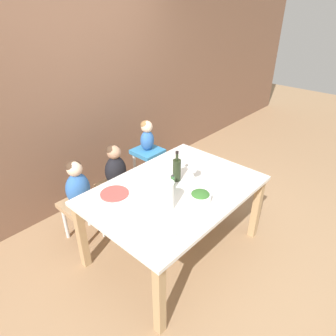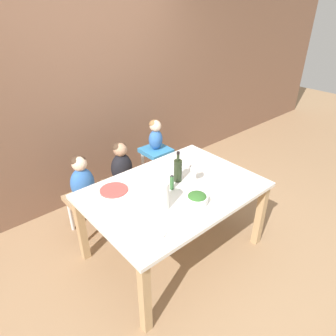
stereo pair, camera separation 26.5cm
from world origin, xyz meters
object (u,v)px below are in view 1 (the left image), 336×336
(chair_right_highchair, at_px, (148,162))
(person_child_left, at_px, (77,184))
(chair_far_center, at_px, (118,190))
(dinner_plate_front_left, at_px, (160,232))
(paper_towel_roll, at_px, (167,196))
(dinner_plate_back_left, at_px, (114,194))
(person_baby_right, at_px, (147,134))
(salad_bowl_large, at_px, (201,196))
(person_child_center, at_px, (115,166))
(dinner_plate_front_right, at_px, (229,179))
(wine_glass_near, at_px, (193,168))
(chair_far_left, at_px, (82,209))
(dinner_plate_back_right, at_px, (182,160))
(wine_bottle, at_px, (177,169))

(chair_right_highchair, relative_size, person_child_left, 1.48)
(chair_far_center, xyz_separation_m, dinner_plate_front_left, (-0.47, -1.11, 0.37))
(chair_right_highchair, xyz_separation_m, person_child_left, (-0.95, 0.00, 0.15))
(paper_towel_roll, distance_m, dinner_plate_back_left, 0.52)
(person_baby_right, relative_size, salad_bowl_large, 1.93)
(dinner_plate_back_left, bearing_deg, salad_bowl_large, -55.21)
(person_child_left, distance_m, person_child_center, 0.47)
(person_child_center, bearing_deg, person_baby_right, 0.05)
(dinner_plate_front_left, bearing_deg, person_child_left, 89.61)
(dinner_plate_front_right, bearing_deg, chair_right_highchair, 90.34)
(salad_bowl_large, bearing_deg, chair_far_center, 91.97)
(person_baby_right, relative_size, wine_glass_near, 1.87)
(wine_glass_near, bearing_deg, chair_right_highchair, 74.50)
(dinner_plate_front_left, distance_m, dinner_plate_front_right, 0.96)
(person_child_left, xyz_separation_m, dinner_plate_front_right, (0.95, -1.09, 0.07))
(chair_right_highchair, height_order, dinner_plate_front_right, dinner_plate_front_right)
(chair_far_left, height_order, chair_far_center, same)
(salad_bowl_large, height_order, dinner_plate_back_left, salad_bowl_large)
(person_child_center, xyz_separation_m, person_baby_right, (0.48, 0.00, 0.21))
(chair_far_center, bearing_deg, paper_towel_roll, -103.35)
(dinner_plate_back_right, bearing_deg, person_child_left, 151.18)
(chair_far_center, height_order, dinner_plate_front_right, dinner_plate_front_right)
(person_child_center, height_order, wine_glass_near, wine_glass_near)
(chair_far_center, relative_size, dinner_plate_front_left, 1.78)
(person_baby_right, distance_m, dinner_plate_front_right, 1.10)
(person_child_center, xyz_separation_m, dinner_plate_back_left, (-0.39, -0.48, 0.07))
(person_baby_right, distance_m, wine_glass_near, 0.89)
(chair_far_center, relative_size, salad_bowl_large, 2.43)
(chair_right_highchair, xyz_separation_m, salad_bowl_large, (-0.44, -1.09, 0.26))
(dinner_plate_front_left, height_order, dinner_plate_back_right, same)
(chair_far_left, xyz_separation_m, wine_bottle, (0.62, -0.73, 0.48))
(wine_bottle, distance_m, wine_glass_near, 0.15)
(person_baby_right, distance_m, dinner_plate_back_right, 0.54)
(wine_bottle, bearing_deg, salad_bowl_large, -107.51)
(dinner_plate_back_left, bearing_deg, wine_bottle, -24.73)
(chair_right_highchair, relative_size, dinner_plate_front_right, 2.77)
(person_child_left, xyz_separation_m, dinner_plate_back_right, (0.95, -0.52, 0.07))
(chair_far_center, relative_size, chair_right_highchair, 0.64)
(chair_right_highchair, distance_m, dinner_plate_front_right, 1.11)
(chair_right_highchair, distance_m, dinner_plate_front_left, 1.48)
(wine_bottle, relative_size, dinner_plate_front_left, 1.21)
(person_child_center, bearing_deg, wine_glass_near, -74.01)
(person_baby_right, xyz_separation_m, dinner_plate_back_right, (0.00, -0.52, -0.14))
(person_child_center, bearing_deg, chair_right_highchair, -0.10)
(dinner_plate_front_right, bearing_deg, wine_glass_near, 135.64)
(chair_far_center, xyz_separation_m, person_baby_right, (0.48, 0.00, 0.51))
(chair_right_highchair, xyz_separation_m, dinner_plate_front_left, (-0.96, -1.11, 0.22))
(person_child_left, relative_size, wine_bottle, 1.56)
(chair_right_highchair, relative_size, paper_towel_roll, 2.77)
(wine_bottle, bearing_deg, dinner_plate_front_left, -148.75)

